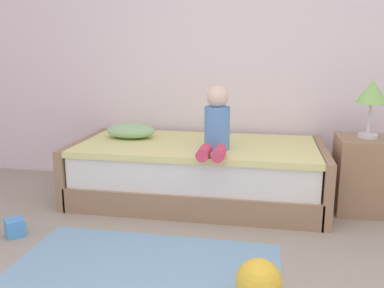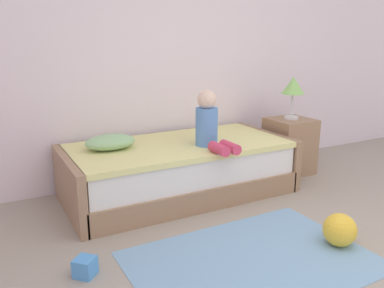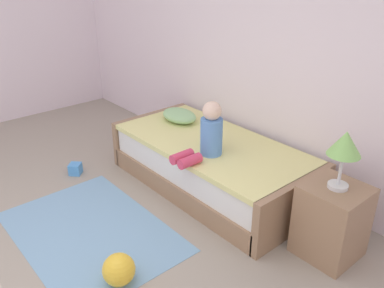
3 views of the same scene
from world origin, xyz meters
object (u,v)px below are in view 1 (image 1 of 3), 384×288
at_px(pillow, 131,131).
at_px(toy_block, 15,228).
at_px(bed, 197,172).
at_px(table_lamp, 372,95).
at_px(child_figure, 216,125).
at_px(toy_ball, 259,282).
at_px(nightstand, 364,174).

bearing_deg(pillow, toy_block, -116.09).
height_order(bed, table_lamp, table_lamp).
bearing_deg(child_figure, toy_ball, -72.46).
xyz_separation_m(nightstand, pillow, (-1.97, 0.09, 0.26)).
distance_m(table_lamp, pillow, 2.01).
relative_size(table_lamp, pillow, 1.02).
distance_m(child_figure, toy_block, 1.63).
height_order(nightstand, child_figure, child_figure).
xyz_separation_m(child_figure, toy_ball, (0.38, -1.19, -0.59)).
distance_m(bed, toy_block, 1.48).
bearing_deg(table_lamp, toy_block, -159.13).
distance_m(pillow, toy_block, 1.26).
height_order(toy_ball, toy_block, toy_ball).
relative_size(child_figure, toy_block, 4.23).
bearing_deg(nightstand, bed, -179.78).
xyz_separation_m(child_figure, pillow, (-0.81, 0.33, -0.14)).
bearing_deg(toy_ball, child_figure, 107.54).
distance_m(child_figure, toy_ball, 1.38).
relative_size(child_figure, pillow, 1.16).
bearing_deg(pillow, child_figure, -22.12).
bearing_deg(child_figure, toy_block, -151.60).
bearing_deg(toy_ball, pillow, 127.92).
height_order(table_lamp, toy_block, table_lamp).
bearing_deg(toy_block, toy_ball, -15.82).
distance_m(nightstand, table_lamp, 0.64).
distance_m(table_lamp, child_figure, 1.21).
height_order(bed, pillow, pillow).
xyz_separation_m(pillow, toy_block, (-0.51, -1.04, -0.50)).
distance_m(child_figure, pillow, 0.88).
relative_size(bed, pillow, 4.80).
relative_size(table_lamp, child_figure, 0.88).
xyz_separation_m(nightstand, toy_block, (-2.48, -0.95, -0.24)).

